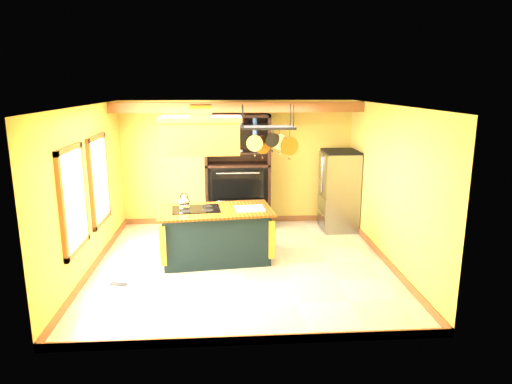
{
  "coord_description": "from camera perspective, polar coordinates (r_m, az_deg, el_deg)",
  "views": [
    {
      "loc": [
        -0.26,
        -7.36,
        3.03
      ],
      "look_at": [
        0.26,
        0.3,
        1.21
      ],
      "focal_mm": 32.0,
      "sensor_mm": 36.0,
      "label": 1
    }
  ],
  "objects": [
    {
      "name": "window_far",
      "position": [
        8.42,
        -18.99,
        1.43
      ],
      "size": [
        0.06,
        1.06,
        1.56
      ],
      "color": "#97542E",
      "rests_on": "wall_left"
    },
    {
      "name": "ceiling_beam",
      "position": [
        9.07,
        -2.27,
        10.54
      ],
      "size": [
        5.0,
        0.15,
        0.2
      ],
      "primitive_type": "cube",
      "color": "#97542E",
      "rests_on": "ceiling"
    },
    {
      "name": "wall_left",
      "position": [
        7.87,
        -20.31,
        0.17
      ],
      "size": [
        0.02,
        5.0,
        2.7
      ],
      "primitive_type": "cube",
      "color": "gold",
      "rests_on": "floor"
    },
    {
      "name": "kitchen_island",
      "position": [
        8.05,
        -5.08,
        -5.27
      ],
      "size": [
        2.05,
        1.29,
        1.11
      ],
      "rotation": [
        0.0,
        0.0,
        0.11
      ],
      "color": "#13242C",
      "rests_on": "floor"
    },
    {
      "name": "hutch",
      "position": [
        9.83,
        -2.31,
        0.96
      ],
      "size": [
        1.37,
        0.62,
        2.43
      ],
      "color": "black",
      "rests_on": "floor"
    },
    {
      "name": "floor_register",
      "position": [
        7.53,
        -16.82,
        -10.96
      ],
      "size": [
        0.3,
        0.2,
        0.01
      ],
      "primitive_type": "cube",
      "rotation": [
        0.0,
        0.0,
        -0.3
      ],
      "color": "black",
      "rests_on": "floor"
    },
    {
      "name": "pot_rack",
      "position": [
        7.71,
        1.51,
        7.13
      ],
      "size": [
        1.01,
        0.46,
        0.83
      ],
      "color": "black",
      "rests_on": "ceiling"
    },
    {
      "name": "wall_back",
      "position": [
        10.0,
        -2.33,
        3.65
      ],
      "size": [
        5.0,
        0.02,
        2.7
      ],
      "primitive_type": "cube",
      "color": "gold",
      "rests_on": "floor"
    },
    {
      "name": "wall_right",
      "position": [
        8.03,
        16.31,
        0.72
      ],
      "size": [
        0.02,
        5.0,
        2.7
      ],
      "primitive_type": "cube",
      "color": "gold",
      "rests_on": "floor"
    },
    {
      "name": "floor",
      "position": [
        7.96,
        -1.74,
        -9.05
      ],
      "size": [
        5.0,
        5.0,
        0.0
      ],
      "primitive_type": "plane",
      "color": "beige",
      "rests_on": "ground"
    },
    {
      "name": "wall_front",
      "position": [
        5.15,
        -0.79,
        -5.73
      ],
      "size": [
        5.0,
        0.02,
        2.7
      ],
      "primitive_type": "cube",
      "color": "gold",
      "rests_on": "floor"
    },
    {
      "name": "window_near",
      "position": [
        7.11,
        -21.84,
        -0.9
      ],
      "size": [
        0.06,
        1.06,
        1.56
      ],
      "color": "#97542E",
      "rests_on": "wall_left"
    },
    {
      "name": "ceiling",
      "position": [
        7.37,
        -1.89,
        10.76
      ],
      "size": [
        5.0,
        5.0,
        0.0
      ],
      "primitive_type": "plane",
      "rotation": [
        3.14,
        0.0,
        0.0
      ],
      "color": "white",
      "rests_on": "wall_back"
    },
    {
      "name": "range_hood",
      "position": [
        7.68,
        -6.84,
        7.28
      ],
      "size": [
        1.34,
        0.76,
        0.8
      ],
      "color": "gold",
      "rests_on": "ceiling"
    },
    {
      "name": "refrigerator",
      "position": [
        9.8,
        10.3,
        -0.03
      ],
      "size": [
        0.72,
        0.84,
        1.65
      ],
      "color": "gray",
      "rests_on": "floor"
    }
  ]
}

